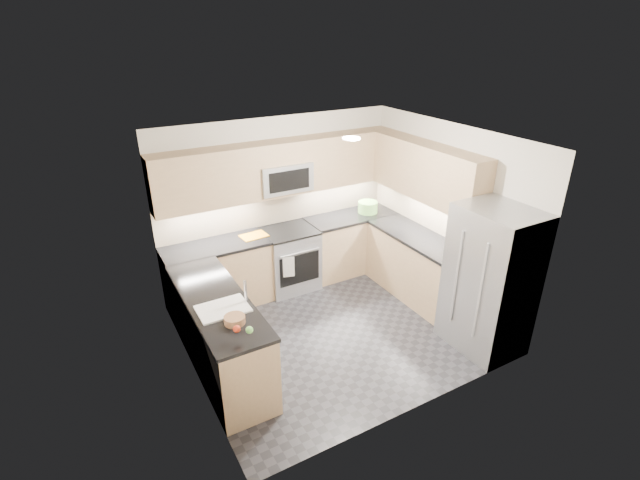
{
  "coord_description": "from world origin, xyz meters",
  "views": [
    {
      "loc": [
        -2.61,
        -4.28,
        3.64
      ],
      "look_at": [
        0.0,
        0.35,
        1.15
      ],
      "focal_mm": 26.0,
      "sensor_mm": 36.0,
      "label": 1
    }
  ],
  "objects_px": {
    "microwave": "(283,177)",
    "fruit_basket": "(235,320)",
    "gas_range": "(290,259)",
    "cutting_board": "(254,236)",
    "refrigerator": "(490,281)",
    "utensil_bowl": "(368,207)"
  },
  "relations": [
    {
      "from": "microwave",
      "to": "fruit_basket",
      "type": "distance_m",
      "value": 2.54
    },
    {
      "from": "gas_range",
      "to": "cutting_board",
      "type": "height_order",
      "value": "cutting_board"
    },
    {
      "from": "microwave",
      "to": "refrigerator",
      "type": "height_order",
      "value": "microwave"
    },
    {
      "from": "microwave",
      "to": "refrigerator",
      "type": "distance_m",
      "value": 3.04
    },
    {
      "from": "microwave",
      "to": "utensil_bowl",
      "type": "relative_size",
      "value": 2.49
    },
    {
      "from": "gas_range",
      "to": "cutting_board",
      "type": "xyz_separation_m",
      "value": [
        -0.52,
        0.03,
        0.49
      ]
    },
    {
      "from": "gas_range",
      "to": "microwave",
      "type": "height_order",
      "value": "microwave"
    },
    {
      "from": "gas_range",
      "to": "refrigerator",
      "type": "distance_m",
      "value": 2.86
    },
    {
      "from": "microwave",
      "to": "fruit_basket",
      "type": "relative_size",
      "value": 3.6
    },
    {
      "from": "fruit_basket",
      "to": "gas_range",
      "type": "bearing_deg",
      "value": 50.91
    },
    {
      "from": "microwave",
      "to": "gas_range",
      "type": "bearing_deg",
      "value": -90.0
    },
    {
      "from": "gas_range",
      "to": "refrigerator",
      "type": "xyz_separation_m",
      "value": [
        1.45,
        -2.43,
        0.45
      ]
    },
    {
      "from": "microwave",
      "to": "cutting_board",
      "type": "xyz_separation_m",
      "value": [
        -0.52,
        -0.09,
        -0.75
      ]
    },
    {
      "from": "gas_range",
      "to": "fruit_basket",
      "type": "height_order",
      "value": "fruit_basket"
    },
    {
      "from": "utensil_bowl",
      "to": "microwave",
      "type": "bearing_deg",
      "value": 174.77
    },
    {
      "from": "utensil_bowl",
      "to": "fruit_basket",
      "type": "relative_size",
      "value": 1.45
    },
    {
      "from": "microwave",
      "to": "fruit_basket",
      "type": "xyz_separation_m",
      "value": [
        -1.47,
        -1.94,
        -0.72
      ]
    },
    {
      "from": "microwave",
      "to": "cutting_board",
      "type": "relative_size",
      "value": 2.08
    },
    {
      "from": "refrigerator",
      "to": "utensil_bowl",
      "type": "relative_size",
      "value": 5.89
    },
    {
      "from": "fruit_basket",
      "to": "microwave",
      "type": "bearing_deg",
      "value": 52.76
    },
    {
      "from": "cutting_board",
      "to": "fruit_basket",
      "type": "distance_m",
      "value": 2.08
    },
    {
      "from": "gas_range",
      "to": "cutting_board",
      "type": "bearing_deg",
      "value": 176.3
    }
  ]
}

